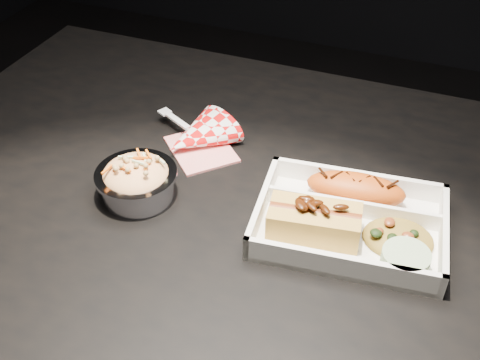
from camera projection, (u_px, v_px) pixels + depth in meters
name	position (u px, v px, depth m)	size (l,w,h in m)	color
dining_table	(262.00, 246.00, 0.92)	(1.20, 0.80, 0.75)	black
food_tray	(349.00, 225.00, 0.81)	(0.27, 0.21, 0.04)	white
fried_pastry	(356.00, 189.00, 0.84)	(0.14, 0.06, 0.04)	#C55013
hotdog	(314.00, 219.00, 0.79)	(0.13, 0.08, 0.06)	gold
fried_rice_mound	(399.00, 232.00, 0.78)	(0.09, 0.08, 0.03)	olive
cupcake_liner	(405.00, 262.00, 0.74)	(0.06, 0.06, 0.03)	#9DB88B
foil_coleslaw_cup	(137.00, 179.00, 0.85)	(0.12, 0.12, 0.07)	silver
napkin_fork	(198.00, 137.00, 0.96)	(0.17, 0.15, 0.10)	red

